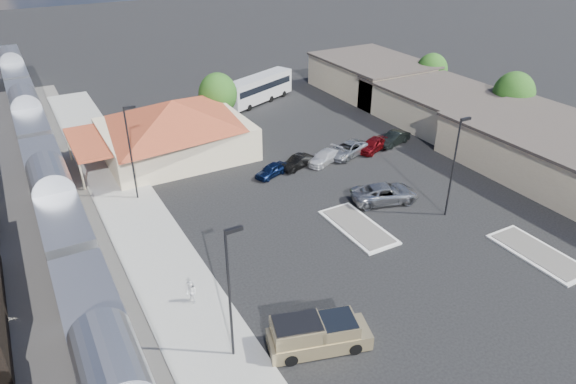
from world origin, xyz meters
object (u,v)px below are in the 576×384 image
coach_bus (259,88)px  suv (385,193)px  station_depot (174,128)px  pickup_truck (319,334)px

coach_bus → suv: bearing=152.1°
suv → station_depot: bearing=50.8°
station_depot → pickup_truck: station_depot is taller
suv → coach_bus: size_ratio=0.53×
station_depot → pickup_truck: bearing=-92.8°
suv → coach_bus: coach_bus is taller
station_depot → suv: 23.74m
station_depot → coach_bus: (15.80, 11.43, -0.98)m
suv → coach_bus: (2.44, 30.93, 1.29)m
pickup_truck → suv: (14.92, 12.37, -0.16)m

